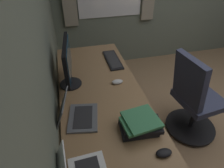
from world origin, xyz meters
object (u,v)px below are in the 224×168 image
object	(u,v)px
laptop_left	(75,114)
book_stack_near	(140,124)
office_chair	(194,101)
drawer_pedestal	(96,107)
keyboard_main	(113,60)
mouse_spare	(164,153)
monitor_primary	(68,62)
mouse_main	(117,82)

from	to	relation	value
laptop_left	book_stack_near	size ratio (longest dim) A/B	1.13
office_chair	book_stack_near	bearing A→B (deg)	118.96
drawer_pedestal	keyboard_main	distance (m)	0.55
book_stack_near	office_chair	size ratio (longest dim) A/B	0.31
mouse_spare	monitor_primary	bearing A→B (deg)	29.63
monitor_primary	book_stack_near	bearing A→B (deg)	-146.97
mouse_main	office_chair	xyz separation A→B (m)	(-0.14, -0.79, -0.29)
drawer_pedestal	mouse_main	xyz separation A→B (m)	(-0.13, -0.20, 0.40)
mouse_main	mouse_spare	size ratio (longest dim) A/B	1.00
book_stack_near	office_chair	xyz separation A→B (m)	(0.43, -0.78, -0.33)
office_chair	mouse_spare	bearing A→B (deg)	132.85
mouse_main	drawer_pedestal	bearing A→B (deg)	57.10
keyboard_main	mouse_spare	size ratio (longest dim) A/B	4.05
monitor_primary	mouse_main	world-z (taller)	monitor_primary
keyboard_main	monitor_primary	bearing A→B (deg)	124.65
keyboard_main	mouse_spare	world-z (taller)	mouse_spare
keyboard_main	mouse_main	distance (m)	0.42
book_stack_near	drawer_pedestal	bearing A→B (deg)	16.61
mouse_spare	book_stack_near	xyz separation A→B (m)	(0.22, 0.07, 0.04)
drawer_pedestal	keyboard_main	size ratio (longest dim) A/B	1.65
mouse_spare	book_stack_near	world-z (taller)	book_stack_near
mouse_spare	book_stack_near	size ratio (longest dim) A/B	0.35
mouse_main	book_stack_near	xyz separation A→B (m)	(-0.57, -0.01, 0.04)
mouse_main	office_chair	world-z (taller)	office_chair
monitor_primary	laptop_left	bearing A→B (deg)	179.69
laptop_left	keyboard_main	bearing A→B (deg)	-31.88
mouse_main	mouse_spare	world-z (taller)	same
mouse_main	mouse_spare	xyz separation A→B (m)	(-0.79, -0.08, 0.00)
drawer_pedestal	monitor_primary	distance (m)	0.66
drawer_pedestal	laptop_left	size ratio (longest dim) A/B	2.07
laptop_left	book_stack_near	distance (m)	0.48
laptop_left	mouse_spare	world-z (taller)	laptop_left
book_stack_near	office_chair	bearing A→B (deg)	-61.04
laptop_left	office_chair	bearing A→B (deg)	-79.84
drawer_pedestal	monitor_primary	bearing A→B (deg)	100.65
laptop_left	mouse_main	bearing A→B (deg)	-49.82
mouse_main	office_chair	size ratio (longest dim) A/B	0.11
laptop_left	mouse_spare	distance (m)	0.67
mouse_main	book_stack_near	size ratio (longest dim) A/B	0.35
mouse_main	office_chair	bearing A→B (deg)	-99.97
monitor_primary	laptop_left	world-z (taller)	monitor_primary
monitor_primary	keyboard_main	size ratio (longest dim) A/B	1.16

